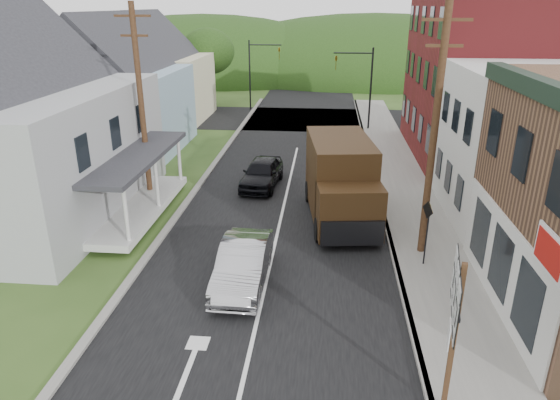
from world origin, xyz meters
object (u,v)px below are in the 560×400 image
(silver_sedan, at_px, (243,264))
(route_sign_cluster, at_px, (454,317))
(warning_sign, at_px, (427,224))
(dark_sedan, at_px, (262,173))
(delivery_van, at_px, (341,181))

(silver_sedan, xyz_separation_m, route_sign_cluster, (5.50, -5.22, 1.86))
(route_sign_cluster, height_order, warning_sign, route_sign_cluster)
(route_sign_cluster, bearing_deg, warning_sign, 94.85)
(silver_sedan, bearing_deg, dark_sedan, 93.89)
(delivery_van, distance_m, route_sign_cluster, 11.25)
(dark_sedan, xyz_separation_m, warning_sign, (6.87, -7.99, 0.97))
(silver_sedan, xyz_separation_m, delivery_van, (3.33, 5.79, 1.04))
(delivery_van, relative_size, warning_sign, 2.69)
(dark_sedan, bearing_deg, route_sign_cluster, -62.24)
(dark_sedan, xyz_separation_m, route_sign_cluster, (6.12, -14.93, 1.86))
(dark_sedan, height_order, delivery_van, delivery_van)
(silver_sedan, distance_m, dark_sedan, 9.73)
(delivery_van, height_order, warning_sign, delivery_van)
(delivery_van, bearing_deg, dark_sedan, 127.79)
(route_sign_cluster, distance_m, warning_sign, 7.04)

